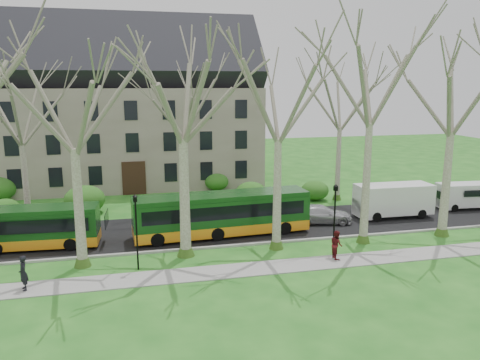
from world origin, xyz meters
name	(u,v)px	position (x,y,z in m)	size (l,w,h in m)	color
ground	(237,255)	(0.00, 0.00, 0.00)	(120.00, 120.00, 0.00)	#21651D
sidewalk	(246,270)	(0.00, -2.50, 0.03)	(70.00, 2.00, 0.06)	gray
road	(220,228)	(0.00, 5.50, 0.03)	(80.00, 8.00, 0.06)	black
curb	(232,246)	(0.00, 1.50, 0.07)	(80.00, 0.25, 0.14)	#A5A39E
building	(131,107)	(-6.00, 24.00, 8.07)	(26.50, 12.20, 16.00)	gray
tree_row_verge	(235,142)	(0.00, 0.30, 7.00)	(49.00, 7.00, 14.00)	gray
tree_row_far	(191,139)	(-1.33, 11.00, 6.00)	(33.00, 7.00, 12.00)	gray
lamp_row	(240,219)	(0.00, -1.00, 2.57)	(36.22, 0.22, 4.30)	black
hedges	(150,193)	(-4.67, 14.00, 1.00)	(30.60, 8.60, 2.00)	#265E1B
bus_lead	(9,228)	(-13.87, 4.20, 1.43)	(10.95, 2.28, 2.74)	#134214
bus_follow	(222,214)	(-0.16, 3.92, 1.58)	(12.15, 2.53, 3.04)	#134214
sedan	(321,214)	(7.71, 5.04, 0.73)	(1.88, 4.63, 1.34)	#BCBBC0
van_a	(393,201)	(13.87, 5.27, 1.37)	(6.00, 2.18, 2.62)	white
van_b	(467,196)	(21.32, 6.16, 1.14)	(4.96, 1.80, 2.16)	white
pedestrian_a	(23,273)	(-11.73, -2.56, 0.97)	(0.66, 0.44, 1.82)	black
pedestrian_b	(336,244)	(5.70, -2.06, 0.93)	(0.85, 0.66, 1.74)	#551316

